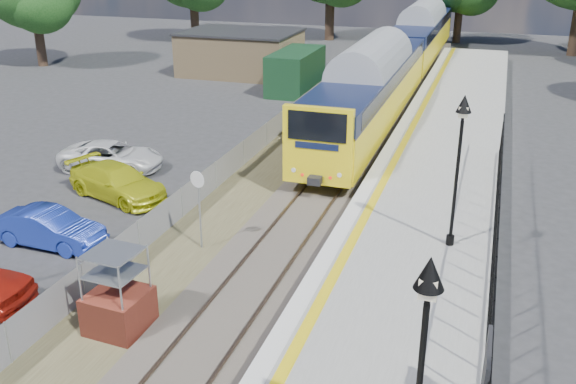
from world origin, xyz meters
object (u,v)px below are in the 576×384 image
at_px(speed_sign, 199,197).
at_px(car_blue, 49,228).
at_px(victorian_lamp_north, 461,136).
at_px(car_yellow, 117,182).
at_px(brick_plinth, 117,293).
at_px(car_white, 112,156).
at_px(victorian_lamp_south, 424,331).
at_px(train, 402,54).

relative_size(speed_sign, car_blue, 0.72).
relative_size(victorian_lamp_north, speed_sign, 1.68).
xyz_separation_m(car_blue, car_yellow, (-0.13, 4.33, 0.03)).
distance_m(brick_plinth, car_yellow, 9.39).
xyz_separation_m(victorian_lamp_north, car_blue, (-12.67, -2.30, -3.68)).
height_order(brick_plinth, car_white, brick_plinth).
relative_size(victorian_lamp_north, car_yellow, 1.02).
xyz_separation_m(victorian_lamp_south, car_yellow, (-13.00, 12.03, -3.65)).
distance_m(car_blue, car_yellow, 4.34).
bearing_deg(victorian_lamp_south, train, 99.08).
distance_m(victorian_lamp_north, car_blue, 13.39).
bearing_deg(car_yellow, train, 0.53).
xyz_separation_m(brick_plinth, speed_sign, (0.00, 4.88, 0.74)).
height_order(victorian_lamp_north, car_white, victorian_lamp_north).
bearing_deg(brick_plinth, car_yellow, 122.25).
xyz_separation_m(speed_sign, car_yellow, (-5.00, 3.05, -1.20)).
height_order(victorian_lamp_north, train, victorian_lamp_north).
height_order(brick_plinth, speed_sign, speed_sign).
bearing_deg(victorian_lamp_north, train, 102.25).
bearing_deg(brick_plinth, train, 85.29).
bearing_deg(speed_sign, car_white, 155.06).
bearing_deg(victorian_lamp_south, victorian_lamp_north, 91.15).
height_order(victorian_lamp_north, speed_sign, victorian_lamp_north).
height_order(brick_plinth, car_blue, brick_plinth).
distance_m(victorian_lamp_south, brick_plinth, 9.54).
distance_m(victorian_lamp_south, car_white, 21.36).
height_order(victorian_lamp_south, speed_sign, victorian_lamp_south).
bearing_deg(train, car_white, -115.78).
relative_size(train, brick_plinth, 17.64).
distance_m(train, car_yellow, 23.67).
height_order(victorian_lamp_south, car_yellow, victorian_lamp_south).
bearing_deg(car_blue, speed_sign, -73.08).
distance_m(victorian_lamp_north, train, 25.06).
relative_size(victorian_lamp_south, victorian_lamp_north, 1.00).
xyz_separation_m(victorian_lamp_north, car_yellow, (-12.80, 2.03, -3.65)).
height_order(victorian_lamp_north, car_blue, victorian_lamp_north).
distance_m(car_yellow, car_white, 3.37).
bearing_deg(car_yellow, brick_plinth, -128.69).
xyz_separation_m(train, brick_plinth, (-2.50, -30.32, -1.23)).
bearing_deg(train, car_yellow, -108.53).
distance_m(train, car_white, 21.91).
xyz_separation_m(train, car_yellow, (-7.50, -22.39, -1.69)).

